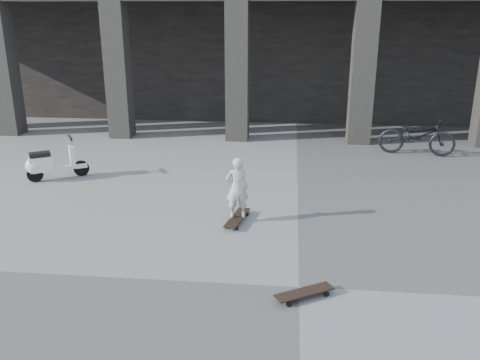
# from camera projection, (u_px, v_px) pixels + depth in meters

# --- Properties ---
(ground) EXTENTS (90.00, 90.00, 0.00)m
(ground) POSITION_uv_depth(u_px,v_px,m) (299.00, 287.00, 7.18)
(ground) COLOR #535350
(ground) RESTS_ON ground
(colonnade) EXTENTS (28.00, 8.82, 6.00)m
(colonnade) POSITION_uv_depth(u_px,v_px,m) (299.00, 29.00, 19.19)
(colonnade) COLOR black
(colonnade) RESTS_ON ground
(longboard) EXTENTS (0.41, 1.00, 0.10)m
(longboard) POSITION_uv_depth(u_px,v_px,m) (237.00, 218.00, 9.36)
(longboard) COLOR black
(longboard) RESTS_ON ground
(skateboard_spare) EXTENTS (0.84, 0.62, 0.10)m
(skateboard_spare) POSITION_uv_depth(u_px,v_px,m) (304.00, 293.00, 6.89)
(skateboard_spare) COLOR black
(skateboard_spare) RESTS_ON ground
(child) EXTENTS (0.46, 0.35, 1.14)m
(child) POSITION_uv_depth(u_px,v_px,m) (237.00, 188.00, 9.17)
(child) COLOR beige
(child) RESTS_ON longboard
(scooter) EXTENTS (1.23, 0.86, 0.97)m
(scooter) POSITION_uv_depth(u_px,v_px,m) (46.00, 164.00, 11.57)
(scooter) COLOR black
(scooter) RESTS_ON ground
(bicycle) EXTENTS (2.06, 1.02, 1.04)m
(bicycle) POSITION_uv_depth(u_px,v_px,m) (417.00, 136.00, 13.59)
(bicycle) COLOR black
(bicycle) RESTS_ON ground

